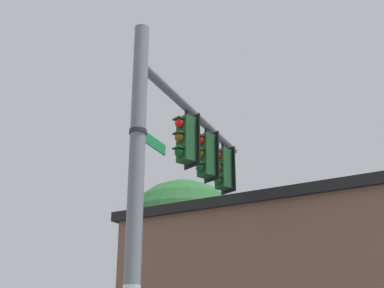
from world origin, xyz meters
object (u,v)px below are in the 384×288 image
(traffic_light_mid_inner, at_px, (206,155))
(traffic_light_nearest_pole, at_px, (185,139))
(street_name_sign, at_px, (145,137))
(traffic_light_mid_outer, at_px, (223,169))

(traffic_light_mid_inner, bearing_deg, traffic_light_nearest_pole, 117.08)
(traffic_light_mid_inner, distance_m, street_name_sign, 3.08)
(traffic_light_nearest_pole, xyz_separation_m, traffic_light_mid_inner, (0.53, -1.04, 0.00))
(traffic_light_mid_outer, bearing_deg, traffic_light_mid_inner, 117.08)
(traffic_light_nearest_pole, height_order, traffic_light_mid_outer, same)
(traffic_light_mid_inner, xyz_separation_m, street_name_sign, (-1.38, 2.69, -0.61))
(traffic_light_mid_outer, distance_m, street_name_sign, 4.24)
(street_name_sign, bearing_deg, traffic_light_mid_inner, -62.74)
(traffic_light_nearest_pole, height_order, traffic_light_mid_inner, same)
(traffic_light_nearest_pole, xyz_separation_m, traffic_light_mid_outer, (1.06, -2.08, 0.00))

